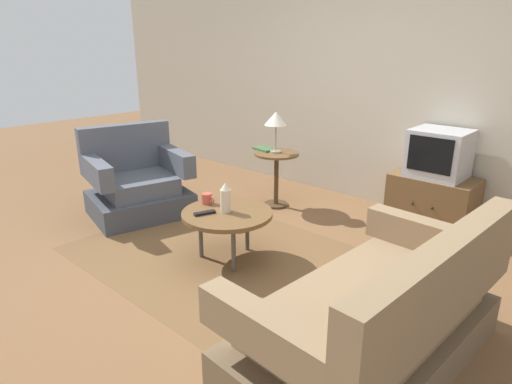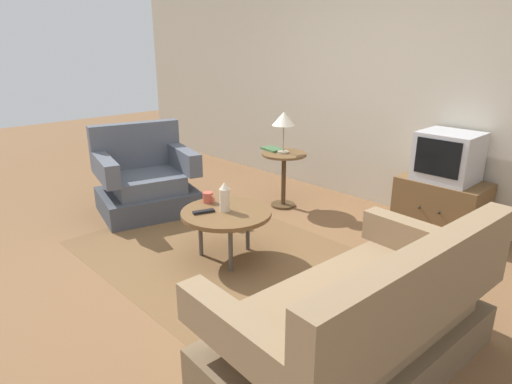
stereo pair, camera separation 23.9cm
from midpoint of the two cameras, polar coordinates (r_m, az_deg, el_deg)
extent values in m
plane|color=brown|center=(3.64, -4.95, -9.53)|extent=(16.00, 16.00, 0.00)
cube|color=#BCB29E|center=(5.00, 14.19, 13.95)|extent=(9.00, 0.12, 2.70)
cube|color=brown|center=(3.76, -5.47, -8.59)|extent=(2.58, 1.84, 0.00)
cube|color=#3E424B|center=(4.81, -16.18, -1.45)|extent=(1.01, 1.13, 0.24)
cube|color=#4C515B|center=(4.75, -16.41, 0.93)|extent=(0.81, 0.82, 0.18)
cube|color=#4C515B|center=(4.97, -17.92, 5.58)|extent=(0.37, 0.96, 0.49)
cube|color=#4C515B|center=(4.60, -21.49, 2.51)|extent=(0.81, 0.33, 0.23)
cube|color=#4C515B|center=(4.82, -12.01, 4.11)|extent=(0.81, 0.33, 0.23)
cube|color=brown|center=(2.68, 11.31, -18.39)|extent=(0.98, 1.68, 0.24)
cube|color=#846B4C|center=(2.56, 11.61, -14.63)|extent=(0.83, 1.39, 0.18)
cube|color=#846B4C|center=(2.25, 20.22, -11.20)|extent=(0.23, 1.64, 0.45)
cube|color=#846B4C|center=(3.05, 19.82, -5.58)|extent=(0.90, 0.19, 0.20)
cube|color=#846B4C|center=(1.97, -1.02, -18.73)|extent=(0.90, 0.19, 0.20)
cube|color=#C64C47|center=(2.38, 17.46, -11.08)|extent=(0.19, 0.31, 0.32)
cylinder|color=brown|center=(3.59, -5.67, -2.83)|extent=(0.74, 0.74, 0.04)
cylinder|color=#4C4742|center=(3.81, -2.94, -4.88)|extent=(0.04, 0.04, 0.39)
cylinder|color=#4C4742|center=(3.73, -9.03, -5.66)|extent=(0.04, 0.04, 0.39)
cylinder|color=#4C4742|center=(3.47, -4.92, -7.45)|extent=(0.04, 0.04, 0.39)
cylinder|color=brown|center=(4.74, 1.25, 4.98)|extent=(0.48, 0.48, 0.02)
cylinder|color=#47311C|center=(4.82, 1.23, 1.48)|extent=(0.05, 0.05, 0.58)
cylinder|color=#47311C|center=(4.91, 1.20, -1.61)|extent=(0.27, 0.27, 0.02)
cube|color=brown|center=(4.56, 20.51, -1.21)|extent=(0.77, 0.47, 0.51)
sphere|color=black|center=(4.37, 18.17, -1.46)|extent=(0.02, 0.02, 0.02)
sphere|color=black|center=(4.30, 20.40, -2.02)|extent=(0.02, 0.02, 0.02)
cube|color=#B7B7BC|center=(4.44, 21.28, 4.69)|extent=(0.50, 0.46, 0.45)
cube|color=black|center=(4.22, 20.14, 4.52)|extent=(0.40, 0.01, 0.32)
cylinder|color=#9E937A|center=(4.74, 1.11, 5.25)|extent=(0.12, 0.12, 0.02)
cylinder|color=#9E937A|center=(4.71, 1.12, 7.02)|extent=(0.02, 0.02, 0.28)
cone|color=beige|center=(4.67, 1.14, 9.53)|extent=(0.25, 0.25, 0.14)
cylinder|color=beige|center=(3.55, -5.89, -1.15)|extent=(0.09, 0.09, 0.19)
cone|color=beige|center=(3.51, -5.96, 0.76)|extent=(0.08, 0.08, 0.06)
cylinder|color=#B74C3D|center=(3.77, -8.21, -0.85)|extent=(0.09, 0.09, 0.09)
torus|color=#B74C3D|center=(3.73, -7.62, -1.06)|extent=(0.06, 0.01, 0.06)
cube|color=black|center=(3.55, -8.61, -2.73)|extent=(0.10, 0.18, 0.02)
cube|color=#3D663D|center=(4.86, -0.32, 5.62)|extent=(0.26, 0.20, 0.02)
camera|label=1|loc=(0.12, -91.88, -0.64)|focal=30.81mm
camera|label=2|loc=(0.12, 88.12, 0.64)|focal=30.81mm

